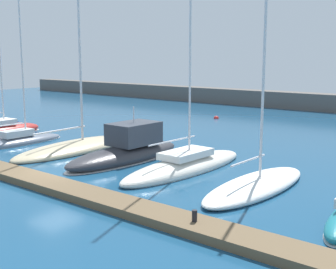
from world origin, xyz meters
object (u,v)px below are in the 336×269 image
(dock_bollard, at_px, (195,216))
(sailboat_ivory_sixth, at_px, (185,165))
(motorboat_charcoal_fifth, at_px, (127,150))
(mooring_buoy_red, at_px, (216,118))
(sailboat_sand_fourth, at_px, (76,147))
(sailboat_slate_third, at_px, (18,141))
(sailboat_white_seventh, at_px, (256,184))

(dock_bollard, bearing_deg, sailboat_ivory_sixth, 129.23)
(motorboat_charcoal_fifth, relative_size, mooring_buoy_red, 17.05)
(motorboat_charcoal_fifth, bearing_deg, sailboat_sand_fourth, 91.17)
(sailboat_slate_third, bearing_deg, dock_bollard, -106.13)
(sailboat_white_seventh, bearing_deg, sailboat_ivory_sixth, 80.71)
(motorboat_charcoal_fifth, xyz_separation_m, sailboat_white_seventh, (9.31, -0.56, -0.38))
(sailboat_sand_fourth, relative_size, sailboat_ivory_sixth, 1.20)
(sailboat_sand_fourth, height_order, dock_bollard, sailboat_sand_fourth)
(sailboat_slate_third, xyz_separation_m, sailboat_sand_fourth, (5.15, 1.27, -0.01))
(sailboat_slate_third, xyz_separation_m, sailboat_white_seventh, (19.35, 0.77, 0.01))
(sailboat_sand_fourth, distance_m, mooring_buoy_red, 19.60)
(sailboat_sand_fourth, height_order, motorboat_charcoal_fifth, sailboat_sand_fourth)
(sailboat_sand_fourth, height_order, sailboat_ivory_sixth, sailboat_sand_fourth)
(mooring_buoy_red, xyz_separation_m, dock_bollard, (16.30, -26.28, 0.58))
(sailboat_slate_third, height_order, sailboat_sand_fourth, sailboat_sand_fourth)
(sailboat_white_seventh, distance_m, dock_bollard, 6.27)
(dock_bollard, bearing_deg, motorboat_charcoal_fifth, 146.12)
(sailboat_slate_third, bearing_deg, sailboat_ivory_sixth, -84.71)
(sailboat_sand_fourth, xyz_separation_m, mooring_buoy_red, (-1.32, 19.55, -0.23))
(sailboat_white_seventh, bearing_deg, dock_bollard, -172.78)
(sailboat_white_seventh, distance_m, mooring_buoy_red, 25.36)
(sailboat_slate_third, relative_size, sailboat_ivory_sixth, 0.85)
(sailboat_slate_third, bearing_deg, motorboat_charcoal_fifth, -83.44)
(motorboat_charcoal_fifth, xyz_separation_m, sailboat_ivory_sixth, (4.35, 0.25, -0.34))
(sailboat_ivory_sixth, relative_size, sailboat_white_seventh, 1.36)
(sailboat_ivory_sixth, height_order, sailboat_white_seventh, sailboat_ivory_sixth)
(sailboat_slate_third, bearing_deg, sailboat_white_seventh, -88.72)
(mooring_buoy_red, relative_size, dock_bollard, 1.23)
(sailboat_sand_fourth, distance_m, sailboat_white_seventh, 14.21)
(motorboat_charcoal_fifth, xyz_separation_m, dock_bollard, (10.10, -6.78, -0.05))
(motorboat_charcoal_fifth, height_order, sailboat_white_seventh, sailboat_white_seventh)
(sailboat_sand_fourth, distance_m, sailboat_ivory_sixth, 9.25)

